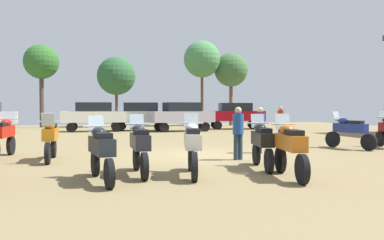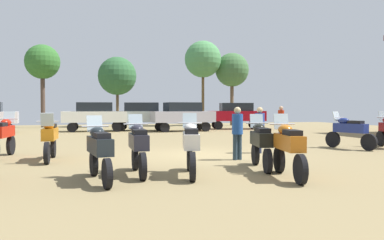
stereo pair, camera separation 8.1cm
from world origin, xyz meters
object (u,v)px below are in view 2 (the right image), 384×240
Objects in this scene: person_2 at (237,129)px; person_3 at (260,126)px; motorcycle_7 at (50,137)px; car_2 at (142,114)px; car_1 at (95,114)px; motorcycle_10 at (138,145)px; tree_2 at (232,70)px; tree_3 at (117,76)px; motorcycle_4 at (350,130)px; car_3 at (236,114)px; motorcycle_9 at (191,145)px; tree_5 at (203,60)px; car_5 at (182,114)px; tree_1 at (42,63)px; motorcycle_6 at (289,147)px; motorcycle_2 at (3,135)px; motorcycle_8 at (99,149)px; person_1 at (281,119)px; motorcycle_5 at (261,142)px.

person_3 is at bearing 33.23° from person_2.
car_2 reaches higher than motorcycle_7.
car_2 is at bearing -86.16° from car_1.
motorcycle_10 is 18.05m from car_1.
tree_2 is 10.48m from tree_3.
car_3 is at bearing 68.14° from motorcycle_4.
car_1 is at bearing 92.53° from motorcycle_10.
tree_5 is at bearing 84.84° from motorcycle_9.
car_1 and car_3 have the same top height.
motorcycle_7 is at bearing 126.29° from motorcycle_10.
tree_1 is (-9.88, 8.41, 4.21)m from car_5.
tree_3 reaches higher than motorcycle_6.
tree_2 is 1.12× the size of tree_3.
motorcycle_2 is 12.74m from motorcycle_4.
motorcycle_8 is 28.26m from tree_2.
tree_5 is (9.66, 5.95, 4.81)m from car_1.
car_2 is 2.64× the size of person_1.
motorcycle_4 is 1.32× the size of person_3.
motorcycle_6 is 0.47× the size of car_2.
motorcycle_9 is at bearing -153.64° from motorcycle_5.
motorcycle_10 is (-8.89, -3.65, -0.01)m from motorcycle_4.
tree_1 reaches higher than car_3.
tree_5 reaches higher than tree_1.
car_5 is 2.65× the size of person_2.
person_1 reaches higher than motorcycle_5.
tree_1 reaches higher than motorcycle_8.
tree_3 reaches higher than car_1.
motorcycle_7 is 1.03× the size of motorcycle_9.
car_5 is 13.64m from tree_1.
motorcycle_8 is at bearing 111.26° from motorcycle_7.
motorcycle_5 is at bearing 38.18° from person_1.
car_3 is at bearing -74.33° from car_5.
person_2 is 1.00× the size of person_3.
motorcycle_2 is at bearing -87.94° from tree_1.
tree_3 is (-7.38, 20.67, 3.62)m from motorcycle_4.
motorcycle_4 is 14.56m from car_3.
tree_5 is (-2.85, -0.11, 0.89)m from tree_2.
person_3 is 0.25× the size of tree_2.
tree_5 reaches higher than motorcycle_9.
motorcycle_2 is 1.38× the size of person_2.
motorcycle_6 is 2.30m from motorcycle_9.
person_1 reaches higher than person_2.
motorcycle_6 reaches higher than motorcycle_4.
car_3 and car_5 have the same top height.
motorcycle_4 is 0.50× the size of car_5.
motorcycle_7 is 1.36× the size of person_3.
car_1 is (-1.75, 18.49, 0.43)m from motorcycle_9.
car_2 reaches higher than motorcycle_4.
car_5 is (4.11, 17.00, 0.43)m from motorcycle_9.
car_2 is at bearing 95.48° from motorcycle_4.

